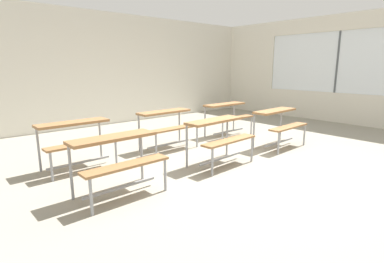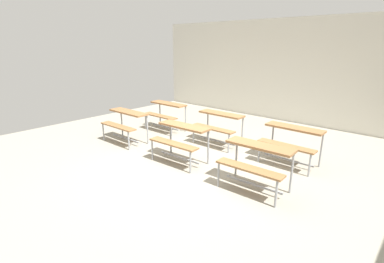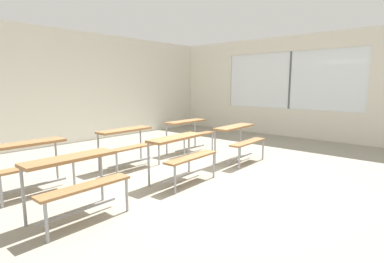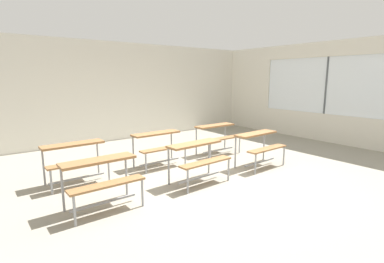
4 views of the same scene
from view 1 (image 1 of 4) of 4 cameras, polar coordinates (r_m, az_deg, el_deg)
The scene contains 9 objects.
ground at distance 5.29m, azimuth 7.45°, elevation -5.61°, with size 10.00×9.00×0.05m, color gray.
wall_back at distance 8.68m, azimuth -15.57°, elevation 11.29°, with size 10.00×0.12×3.00m, color silver.
wall_right at distance 9.35m, azimuth 29.45°, elevation 9.89°, with size 0.12×9.00×3.00m.
desk_bench_r0c0 at distance 3.82m, azimuth -13.99°, elevation -3.74°, with size 1.11×0.61×0.74m.
desk_bench_r0c1 at distance 4.89m, azimuth 5.27°, elevation 0.10°, with size 1.13×0.64×0.74m.
desk_bench_r0c2 at distance 6.19m, azimuth 16.32°, elevation 2.25°, with size 1.12×0.63×0.74m.
desk_bench_r1c0 at distance 5.00m, azimuth -21.15°, elevation -0.42°, with size 1.11×0.61×0.74m.
desk_bench_r1c1 at distance 5.83m, azimuth -4.65°, elevation 2.11°, with size 1.11×0.61×0.74m.
desk_bench_r1c2 at distance 6.99m, azimuth 6.88°, elevation 3.78°, with size 1.10×0.59×0.74m.
Camera 1 is at (-3.80, -3.30, 1.60)m, focal length 28.00 mm.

